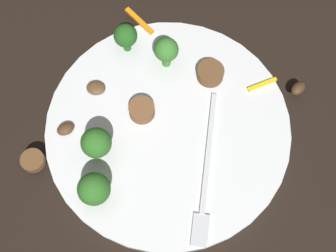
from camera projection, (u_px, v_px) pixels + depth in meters
name	position (u px, v px, depth m)	size (l,w,h in m)	color
ground_plane	(168.00, 129.00, 0.53)	(1.40, 1.40, 0.00)	black
plate	(168.00, 128.00, 0.52)	(0.29, 0.29, 0.01)	white
fork	(206.00, 178.00, 0.49)	(0.17, 0.08, 0.00)	silver
broccoli_floret_0	(166.00, 51.00, 0.52)	(0.03, 0.03, 0.05)	#408630
broccoli_floret_1	(126.00, 36.00, 0.53)	(0.03, 0.03, 0.04)	#296420
broccoli_floret_2	(96.00, 143.00, 0.47)	(0.03, 0.03, 0.05)	#347525
broccoli_floret_3	(94.00, 189.00, 0.46)	(0.04, 0.04, 0.05)	#347525
sausage_slice_0	(210.00, 73.00, 0.54)	(0.03, 0.03, 0.02)	brown
sausage_slice_1	(33.00, 161.00, 0.50)	(0.03, 0.03, 0.01)	brown
sausage_slice_2	(143.00, 109.00, 0.52)	(0.03, 0.03, 0.02)	brown
mushroom_0	(95.00, 89.00, 0.53)	(0.02, 0.02, 0.01)	brown
mushroom_1	(65.00, 129.00, 0.51)	(0.02, 0.02, 0.01)	#4C331E
mushroom_2	(298.00, 88.00, 0.53)	(0.02, 0.01, 0.01)	#422B19
pepper_strip_0	(262.00, 84.00, 0.54)	(0.04, 0.00, 0.00)	yellow
pepper_strip_1	(139.00, 21.00, 0.57)	(0.05, 0.01, 0.00)	orange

